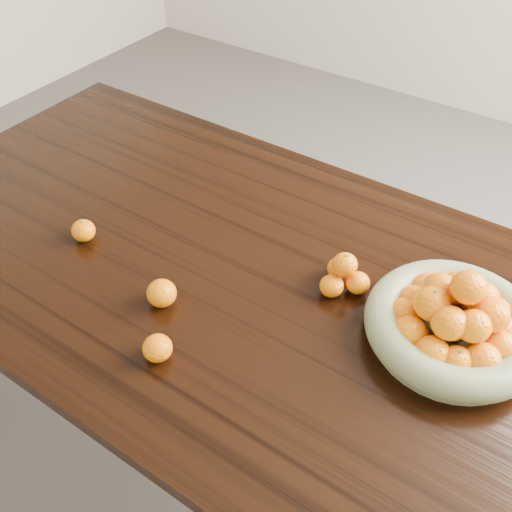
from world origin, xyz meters
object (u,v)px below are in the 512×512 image
Objects in this scene: loose_orange_0 at (83,231)px; orange_pyramid at (343,275)px; dining_table at (248,296)px; fruit_bowl at (454,323)px.

orange_pyramid is at bearing 19.07° from loose_orange_0.
dining_table is 0.25m from orange_pyramid.
loose_orange_0 is at bearing -160.93° from orange_pyramid.
fruit_bowl is at bearing -1.97° from orange_pyramid.
fruit_bowl is 3.19× the size of orange_pyramid.
orange_pyramid is 0.64m from loose_orange_0.
fruit_bowl is 0.26m from orange_pyramid.
orange_pyramid is at bearing 19.95° from dining_table.
dining_table is 17.65× the size of orange_pyramid.
fruit_bowl reaches higher than orange_pyramid.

